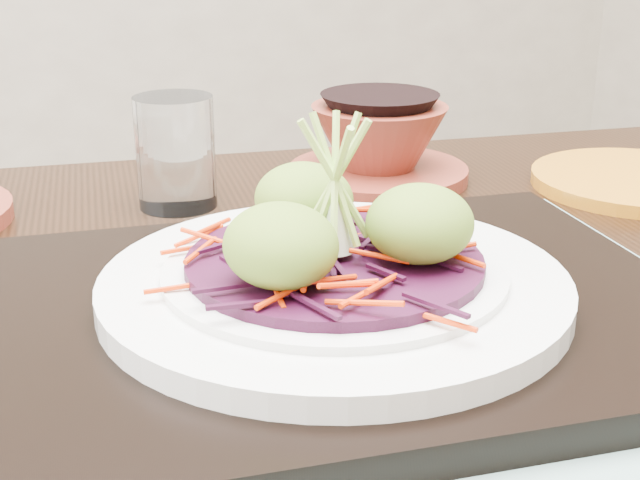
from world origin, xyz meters
name	(u,v)px	position (x,y,z in m)	size (l,w,h in m)	color
dining_table	(338,427)	(-0.03, -0.09, 0.61)	(1.23, 0.93, 0.70)	black
placemat	(334,330)	(-0.05, -0.13, 0.70)	(0.48, 0.37, 0.00)	gray
serving_tray	(334,313)	(-0.05, -0.13, 0.71)	(0.41, 0.31, 0.02)	black
white_plate	(334,284)	(-0.05, -0.13, 0.73)	(0.27, 0.27, 0.02)	silver
cabbage_bed	(334,262)	(-0.05, -0.13, 0.74)	(0.17, 0.17, 0.01)	#370B24
carrot_julienne	(335,248)	(-0.05, -0.13, 0.75)	(0.21, 0.21, 0.01)	red
guacamole_scoops	(335,223)	(-0.05, -0.13, 0.77)	(0.15, 0.13, 0.05)	olive
scallion_garnish	(335,187)	(-0.05, -0.13, 0.79)	(0.06, 0.06, 0.09)	#98C04C
water_glass	(176,152)	(-0.07, 0.14, 0.75)	(0.06, 0.06, 0.09)	white
terracotta_bowl_set	(379,147)	(0.11, 0.14, 0.73)	(0.19, 0.19, 0.07)	maroon
yellow_plate	(639,181)	(0.32, 0.02, 0.71)	(0.19, 0.19, 0.01)	#A86212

